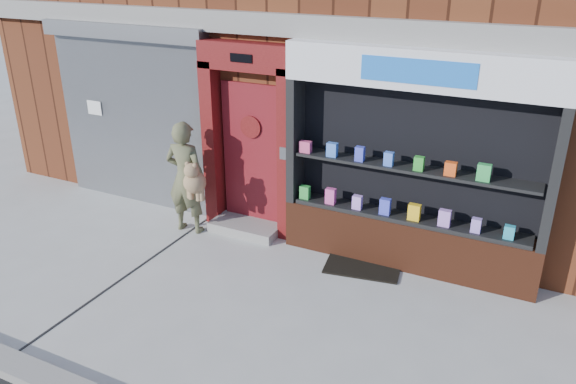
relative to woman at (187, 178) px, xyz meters
The scene contains 6 objects.
ground 2.24m from the woman, 40.79° to the right, with size 80.00×80.00×0.00m, color #9E9E99.
shutter_bay 1.76m from the woman, 157.97° to the left, with size 3.10×0.30×3.04m.
red_door_bay 1.11m from the woman, 32.68° to the left, with size 1.52×0.58×2.90m.
pharmacy_bay 3.37m from the woman, ahead, with size 3.50×0.41×3.00m.
woman is the anchor object (origin of this frame).
doormat 2.95m from the woman, ahead, with size 1.03×0.72×0.03m, color black.
Camera 1 is at (3.33, -5.07, 4.06)m, focal length 35.00 mm.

